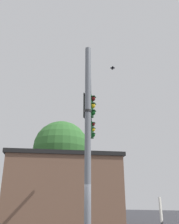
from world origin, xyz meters
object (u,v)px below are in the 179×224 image
at_px(bird_flying, 113,68).
at_px(historical_marker, 162,220).
at_px(traffic_light_nearest_pole, 90,106).
at_px(street_name_sign, 88,115).
at_px(traffic_light_mid_inner, 91,130).

relative_size(bird_flying, historical_marker, 0.17).
distance_m(traffic_light_nearest_pole, street_name_sign, 2.24).
xyz_separation_m(traffic_light_mid_inner, bird_flying, (1.97, 2.05, 2.93)).
height_order(bird_flying, historical_marker, bird_flying).
distance_m(traffic_light_mid_inner, historical_marker, 7.81).
bearing_deg(historical_marker, traffic_light_mid_inner, -137.81).
bearing_deg(historical_marker, bird_flying, -141.18).
relative_size(traffic_light_nearest_pole, historical_marker, 0.62).
relative_size(traffic_light_mid_inner, street_name_sign, 0.96).
distance_m(traffic_light_mid_inner, street_name_sign, 6.12).
xyz_separation_m(street_name_sign, historical_marker, (-1.07, 2.19, -3.58)).
height_order(traffic_light_nearest_pole, bird_flying, bird_flying).
relative_size(traffic_light_nearest_pole, street_name_sign, 0.96).
height_order(traffic_light_nearest_pole, historical_marker, traffic_light_nearest_pole).
height_order(street_name_sign, historical_marker, street_name_sign).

